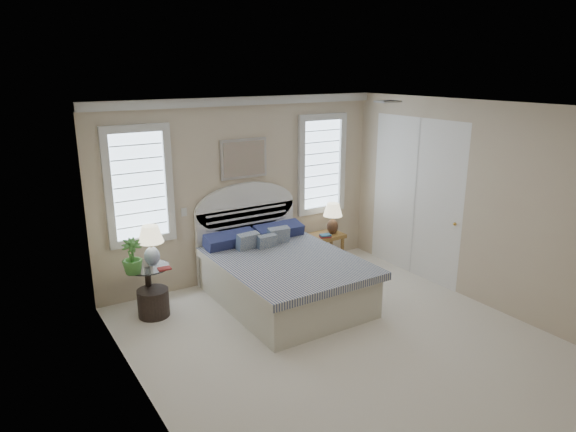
# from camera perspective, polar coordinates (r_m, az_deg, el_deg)

# --- Properties ---
(floor) EXTENTS (4.50, 5.00, 0.01)m
(floor) POSITION_cam_1_polar(r_m,az_deg,el_deg) (6.17, 6.45, -14.00)
(floor) COLOR beige
(floor) RESTS_ON ground
(ceiling) EXTENTS (4.50, 5.00, 0.01)m
(ceiling) POSITION_cam_1_polar(r_m,az_deg,el_deg) (5.36, 7.37, 11.84)
(ceiling) COLOR white
(ceiling) RESTS_ON wall_back
(wall_back) EXTENTS (4.50, 0.02, 2.70)m
(wall_back) POSITION_cam_1_polar(r_m,az_deg,el_deg) (7.65, -4.96, 2.94)
(wall_back) COLOR #C6AF94
(wall_back) RESTS_ON floor
(wall_left) EXTENTS (0.02, 5.00, 2.70)m
(wall_left) POSITION_cam_1_polar(r_m,az_deg,el_deg) (4.62, -15.54, -6.59)
(wall_left) COLOR #C6AF94
(wall_left) RESTS_ON floor
(wall_right) EXTENTS (0.02, 5.00, 2.70)m
(wall_right) POSITION_cam_1_polar(r_m,az_deg,el_deg) (7.21, 20.95, 1.09)
(wall_right) COLOR #C6AF94
(wall_right) RESTS_ON floor
(crown_molding) EXTENTS (4.50, 0.08, 0.12)m
(crown_molding) POSITION_cam_1_polar(r_m,az_deg,el_deg) (7.42, -5.06, 12.61)
(crown_molding) COLOR silver
(crown_molding) RESTS_ON wall_back
(hvac_vent) EXTENTS (0.30, 0.20, 0.02)m
(hvac_vent) POSITION_cam_1_polar(r_m,az_deg,el_deg) (6.75, 11.03, 12.38)
(hvac_vent) COLOR #B2B2B2
(hvac_vent) RESTS_ON ceiling
(switch_plate) EXTENTS (0.08, 0.01, 0.12)m
(switch_plate) POSITION_cam_1_polar(r_m,az_deg,el_deg) (7.31, -11.48, 0.43)
(switch_plate) COLOR silver
(switch_plate) RESTS_ON wall_back
(window_left) EXTENTS (0.90, 0.06, 1.60)m
(window_left) POSITION_cam_1_polar(r_m,az_deg,el_deg) (7.02, -16.24, 3.24)
(window_left) COLOR #ABC3D9
(window_left) RESTS_ON wall_back
(window_right) EXTENTS (0.90, 0.06, 1.60)m
(window_right) POSITION_cam_1_polar(r_m,az_deg,el_deg) (8.30, 3.72, 5.77)
(window_right) COLOR #ABC3D9
(window_right) RESTS_ON wall_back
(painting) EXTENTS (0.74, 0.04, 0.58)m
(painting) POSITION_cam_1_polar(r_m,az_deg,el_deg) (7.52, -4.90, 6.37)
(painting) COLOR silver
(painting) RESTS_ON wall_back
(closet_door) EXTENTS (0.02, 1.80, 2.40)m
(closet_door) POSITION_cam_1_polar(r_m,az_deg,el_deg) (7.97, 13.94, 1.96)
(closet_door) COLOR white
(closet_door) RESTS_ON floor
(bed) EXTENTS (1.72, 2.28, 1.47)m
(bed) POSITION_cam_1_polar(r_m,az_deg,el_deg) (7.07, -0.85, -6.33)
(bed) COLOR silver
(bed) RESTS_ON floor
(side_table_left) EXTENTS (0.56, 0.56, 0.63)m
(side_table_left) POSITION_cam_1_polar(r_m,az_deg,el_deg) (6.97, -15.24, -7.30)
(side_table_left) COLOR black
(side_table_left) RESTS_ON floor
(nightstand_right) EXTENTS (0.50, 0.40, 0.53)m
(nightstand_right) POSITION_cam_1_polar(r_m,az_deg,el_deg) (8.29, 4.34, -2.93)
(nightstand_right) COLOR olive
(nightstand_right) RESTS_ON floor
(floor_pot) EXTENTS (0.53, 0.53, 0.36)m
(floor_pot) POSITION_cam_1_polar(r_m,az_deg,el_deg) (6.91, -14.72, -9.30)
(floor_pot) COLOR black
(floor_pot) RESTS_ON floor
(lamp_left) EXTENTS (0.40, 0.40, 0.54)m
(lamp_left) POSITION_cam_1_polar(r_m,az_deg,el_deg) (6.81, -14.99, -2.69)
(lamp_left) COLOR silver
(lamp_left) RESTS_ON side_table_left
(lamp_right) EXTENTS (0.38, 0.38, 0.50)m
(lamp_right) POSITION_cam_1_polar(r_m,az_deg,el_deg) (8.21, 5.00, 0.13)
(lamp_right) COLOR black
(lamp_right) RESTS_ON nightstand_right
(potted_plant) EXTENTS (0.27, 0.27, 0.45)m
(potted_plant) POSITION_cam_1_polar(r_m,az_deg,el_deg) (6.62, -16.94, -4.34)
(potted_plant) COLOR #2C7031
(potted_plant) RESTS_ON side_table_left
(books_left) EXTENTS (0.17, 0.13, 0.02)m
(books_left) POSITION_cam_1_polar(r_m,az_deg,el_deg) (6.72, -13.57, -5.70)
(books_left) COLOR maroon
(books_left) RESTS_ON side_table_left
(books_right) EXTENTS (0.20, 0.17, 0.05)m
(books_right) POSITION_cam_1_polar(r_m,az_deg,el_deg) (8.07, 4.17, -2.21)
(books_right) COLOR maroon
(books_right) RESTS_ON nightstand_right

